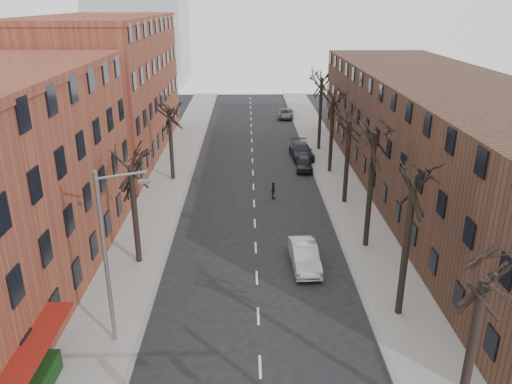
{
  "coord_description": "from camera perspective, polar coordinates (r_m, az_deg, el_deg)",
  "views": [
    {
      "loc": [
        -0.52,
        -10.74,
        15.98
      ],
      "look_at": [
        0.03,
        20.31,
        4.0
      ],
      "focal_mm": 35.0,
      "sensor_mm": 36.0,
      "label": 1
    }
  ],
  "objects": [
    {
      "name": "sidewalk_left",
      "position": [
        49.0,
        -9.74,
        1.84
      ],
      "size": [
        4.0,
        90.0,
        0.15
      ],
      "primitive_type": "cube",
      "color": "gray",
      "rests_on": "ground"
    },
    {
      "name": "sidewalk_right",
      "position": [
        49.17,
        9.03,
        1.95
      ],
      "size": [
        4.0,
        90.0,
        0.15
      ],
      "primitive_type": "cube",
      "color": "gray",
      "rests_on": "ground"
    },
    {
      "name": "building_left_far",
      "position": [
        57.59,
        -16.93,
        11.24
      ],
      "size": [
        12.0,
        28.0,
        14.0
      ],
      "primitive_type": "cube",
      "color": "brown",
      "rests_on": "ground"
    },
    {
      "name": "building_right",
      "position": [
        45.31,
        20.51,
        5.73
      ],
      "size": [
        12.0,
        50.0,
        10.0
      ],
      "primitive_type": "cube",
      "color": "#482D21",
      "rests_on": "ground"
    },
    {
      "name": "tree_right_b",
      "position": [
        28.95,
        15.9,
        -13.33
      ],
      "size": [
        5.2,
        5.2,
        10.8
      ],
      "primitive_type": null,
      "color": "black",
      "rests_on": "ground"
    },
    {
      "name": "tree_right_c",
      "position": [
        35.58,
        12.37,
        -6.12
      ],
      "size": [
        5.2,
        5.2,
        11.6
      ],
      "primitive_type": null,
      "color": "black",
      "rests_on": "ground"
    },
    {
      "name": "tree_right_d",
      "position": [
        42.68,
        10.03,
        -1.23
      ],
      "size": [
        5.2,
        5.2,
        10.0
      ],
      "primitive_type": null,
      "color": "black",
      "rests_on": "ground"
    },
    {
      "name": "tree_right_e",
      "position": [
        50.06,
        8.38,
        2.25
      ],
      "size": [
        5.2,
        5.2,
        10.8
      ],
      "primitive_type": null,
      "color": "black",
      "rests_on": "ground"
    },
    {
      "name": "tree_right_f",
      "position": [
        57.6,
        7.16,
        4.82
      ],
      "size": [
        5.2,
        5.2,
        11.6
      ],
      "primitive_type": null,
      "color": "black",
      "rests_on": "ground"
    },
    {
      "name": "tree_left_a",
      "position": [
        33.64,
        -13.16,
        -7.88
      ],
      "size": [
        5.2,
        5.2,
        9.5
      ],
      "primitive_type": null,
      "color": "black",
      "rests_on": "ground"
    },
    {
      "name": "tree_left_b",
      "position": [
        48.03,
        -9.43,
        1.37
      ],
      "size": [
        5.2,
        5.2,
        9.5
      ],
      "primitive_type": null,
      "color": "black",
      "rests_on": "ground"
    },
    {
      "name": "streetlight",
      "position": [
        24.35,
        -16.51,
        -6.63
      ],
      "size": [
        2.45,
        0.22,
        9.03
      ],
      "color": "slate",
      "rests_on": "ground"
    },
    {
      "name": "silver_sedan",
      "position": [
        32.14,
        5.58,
        -7.29
      ],
      "size": [
        1.8,
        4.66,
        1.51
      ],
      "primitive_type": "imported",
      "rotation": [
        0.0,
        0.0,
        0.04
      ],
      "color": "#ACAFB3",
      "rests_on": "ground"
    },
    {
      "name": "parked_car_near",
      "position": [
        50.23,
        5.55,
        3.25
      ],
      "size": [
        1.88,
        4.05,
        1.34
      ],
      "primitive_type": "imported",
      "rotation": [
        0.0,
        0.0,
        -0.07
      ],
      "color": "black",
      "rests_on": "ground"
    },
    {
      "name": "parked_car_mid",
      "position": [
        54.16,
        5.21,
        4.72
      ],
      "size": [
        2.5,
        5.53,
        1.57
      ],
      "primitive_type": "imported",
      "rotation": [
        0.0,
        0.0,
        0.06
      ],
      "color": "black",
      "rests_on": "ground"
    },
    {
      "name": "parked_car_far",
      "position": [
        72.99,
        3.44,
        8.93
      ],
      "size": [
        2.56,
        4.79,
        1.28
      ],
      "primitive_type": "imported",
      "rotation": [
        0.0,
        0.0,
        -0.1
      ],
      "color": "#4F5156",
      "rests_on": "ground"
    },
    {
      "name": "pedestrian_crossing",
      "position": [
        42.6,
        1.98,
        0.15
      ],
      "size": [
        0.44,
        0.92,
        1.52
      ],
      "primitive_type": "imported",
      "rotation": [
        0.0,
        0.0,
        1.49
      ],
      "color": "black",
      "rests_on": "ground"
    }
  ]
}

